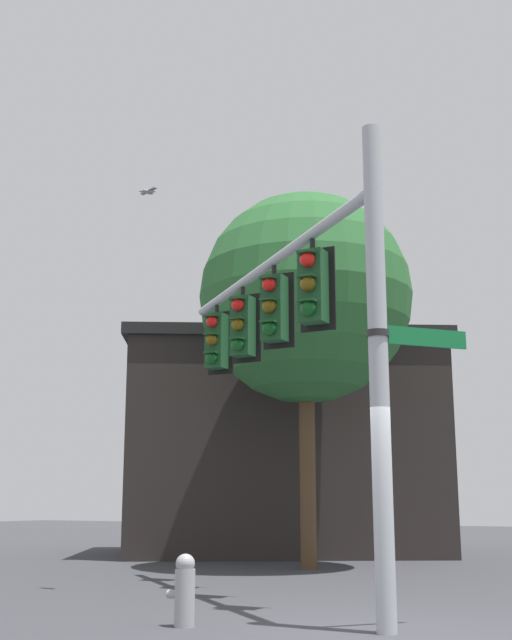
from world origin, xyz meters
TOP-DOWN VIEW (x-y plane):
  - ground_plane at (0.00, 0.00)m, footprint 80.00×80.00m
  - signal_pole at (0.00, 0.00)m, footprint 0.23×0.23m
  - mast_arm at (2.67, -2.42)m, footprint 5.44×4.95m
  - traffic_light_nearest_pole at (1.34, -1.19)m, footprint 0.54×0.49m
  - traffic_light_mid_inner at (2.43, -2.18)m, footprint 0.54×0.49m
  - traffic_light_mid_outer at (3.52, -3.17)m, footprint 0.54×0.49m
  - traffic_light_arm_end at (4.61, -4.16)m, footprint 0.54×0.49m
  - street_name_sign at (-0.26, -0.28)m, footprint 0.97×1.06m
  - bird_flying at (4.76, -1.99)m, footprint 0.41×0.25m
  - storefront_building at (6.99, -12.13)m, footprint 10.34×9.57m
  - tree_by_storefront at (4.29, -7.67)m, footprint 4.85×4.85m
  - fire_hydrant at (2.26, 0.59)m, footprint 0.35×0.24m

SIDE VIEW (x-z plane):
  - ground_plane at x=0.00m, z-range 0.00..0.00m
  - fire_hydrant at x=2.26m, z-range 0.00..0.83m
  - storefront_building at x=6.99m, z-range 0.01..5.89m
  - signal_pole at x=0.00m, z-range 0.00..6.02m
  - street_name_sign at x=-0.26m, z-range 3.27..3.49m
  - traffic_light_nearest_pole at x=1.34m, z-range 3.74..5.06m
  - traffic_light_mid_inner at x=2.43m, z-range 3.74..5.06m
  - traffic_light_mid_outer at x=3.52m, z-range 3.74..5.06m
  - traffic_light_arm_end at x=4.61m, z-range 3.74..5.06m
  - mast_arm at x=2.67m, z-range 5.10..5.26m
  - tree_by_storefront at x=4.29m, z-range 1.76..10.17m
  - bird_flying at x=4.76m, z-range 6.64..6.74m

